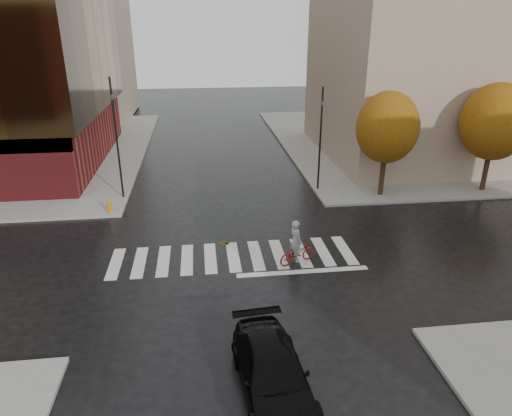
% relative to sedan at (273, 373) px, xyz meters
% --- Properties ---
extents(ground, '(120.00, 120.00, 0.00)m').
position_rel_sedan_xyz_m(ground, '(-0.50, 8.20, -0.71)').
color(ground, black).
rests_on(ground, ground).
extents(sidewalk_ne, '(30.00, 30.00, 0.15)m').
position_rel_sedan_xyz_m(sidewalk_ne, '(20.50, 29.20, -0.63)').
color(sidewalk_ne, gray).
rests_on(sidewalk_ne, ground).
extents(crosswalk, '(12.00, 3.00, 0.01)m').
position_rel_sedan_xyz_m(crosswalk, '(-0.50, 8.70, -0.70)').
color(crosswalk, silver).
rests_on(crosswalk, ground).
extents(building_ne_tan, '(16.00, 16.00, 18.00)m').
position_rel_sedan_xyz_m(building_ne_tan, '(16.50, 25.20, 8.44)').
color(building_ne_tan, tan).
rests_on(building_ne_tan, sidewalk_ne).
extents(building_nw_far, '(14.00, 12.00, 20.00)m').
position_rel_sedan_xyz_m(building_nw_far, '(-16.50, 45.20, 9.44)').
color(building_nw_far, tan).
rests_on(building_nw_far, sidewalk_nw).
extents(tree_ne_a, '(3.80, 3.80, 6.50)m').
position_rel_sedan_xyz_m(tree_ne_a, '(9.50, 15.60, 3.75)').
color(tree_ne_a, black).
rests_on(tree_ne_a, sidewalk_ne).
extents(tree_ne_b, '(4.20, 4.20, 6.89)m').
position_rel_sedan_xyz_m(tree_ne_b, '(16.50, 15.60, 3.91)').
color(tree_ne_b, black).
rests_on(tree_ne_b, sidewalk_ne).
extents(sedan, '(2.39, 5.04, 1.42)m').
position_rel_sedan_xyz_m(sedan, '(0.00, 0.00, 0.00)').
color(sedan, black).
rests_on(sedan, ground).
extents(cyclist, '(2.00, 1.36, 2.15)m').
position_rel_sedan_xyz_m(cyclist, '(2.37, 7.75, 0.02)').
color(cyclist, maroon).
rests_on(cyclist, ground).
extents(traffic_light_nw, '(0.20, 0.18, 7.36)m').
position_rel_sedan_xyz_m(traffic_light_nw, '(-6.80, 17.20, 3.64)').
color(traffic_light_nw, black).
rests_on(traffic_light_nw, sidewalk_nw).
extents(traffic_light_ne, '(0.18, 0.20, 6.60)m').
position_rel_sedan_xyz_m(traffic_light_ne, '(5.80, 17.20, 3.13)').
color(traffic_light_ne, black).
rests_on(traffic_light_ne, sidewalk_ne).
extents(fire_hydrant, '(0.27, 0.27, 0.77)m').
position_rel_sedan_xyz_m(fire_hydrant, '(-7.21, 14.70, -0.14)').
color(fire_hydrant, orange).
rests_on(fire_hydrant, sidewalk_nw).
extents(manhole, '(0.68, 0.68, 0.01)m').
position_rel_sedan_xyz_m(manhole, '(-0.87, 10.20, -0.70)').
color(manhole, '#483B19').
rests_on(manhole, ground).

